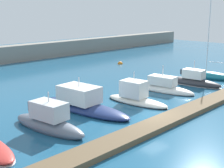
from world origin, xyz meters
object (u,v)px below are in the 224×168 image
Objects in this scene: motorboat_ivory_fifth at (136,97)px; motorboat_white_sixth at (165,88)px; sailboat_teal_eighth at (211,76)px; mooring_buoy_orange at (120,64)px; motorboat_charcoal_seventh at (192,81)px; motorboat_slate_third at (48,121)px; motorboat_navy_fourth at (83,103)px.

motorboat_ivory_fifth is 5.60m from motorboat_white_sixth.
sailboat_teal_eighth is 15.94m from mooring_buoy_orange.
motorboat_charcoal_seventh is 8.80× the size of mooring_buoy_orange.
motorboat_charcoal_seventh is 0.67× the size of sailboat_teal_eighth.
motorboat_ivory_fifth is at bearing 88.34° from motorboat_white_sixth.
sailboat_teal_eighth reaches higher than motorboat_white_sixth.
mooring_buoy_orange is at bearing -21.92° from motorboat_charcoal_seventh.
motorboat_ivory_fifth is at bearing -133.79° from mooring_buoy_orange.
sailboat_teal_eighth is at bearing -89.90° from mooring_buoy_orange.
motorboat_slate_third reaches higher than motorboat_white_sixth.
mooring_buoy_orange is (4.84, 16.01, -0.49)m from motorboat_charcoal_seventh.
motorboat_white_sixth is (15.50, 0.31, -0.26)m from motorboat_slate_third.
motorboat_slate_third is 20.38m from motorboat_charcoal_seventh.
sailboat_teal_eighth reaches higher than motorboat_charcoal_seventh.
motorboat_charcoal_seventh is at bearing -106.81° from mooring_buoy_orange.
sailboat_teal_eighth is at bearing -94.24° from motorboat_charcoal_seventh.
sailboat_teal_eighth is at bearing -95.62° from motorboat_ivory_fifth.
motorboat_charcoal_seventh reaches higher than mooring_buoy_orange.
motorboat_navy_fourth is 1.44× the size of motorboat_white_sixth.
motorboat_slate_third is 9.93m from motorboat_ivory_fifth.
mooring_buoy_orange is at bearing -6.09° from sailboat_teal_eighth.
motorboat_slate_third is at bearing 83.10° from motorboat_ivory_fifth.
motorboat_ivory_fifth is at bearing 83.84° from sailboat_teal_eighth.
motorboat_slate_third reaches higher than mooring_buoy_orange.
mooring_buoy_orange is (15.29, 15.95, -0.60)m from motorboat_ivory_fifth.
motorboat_slate_third is 1.00× the size of motorboat_charcoal_seventh.
motorboat_ivory_fifth is at bearing 84.51° from motorboat_charcoal_seventh.
motorboat_white_sixth is 4.91m from motorboat_charcoal_seventh.
motorboat_ivory_fifth is 0.63× the size of sailboat_teal_eighth.
motorboat_navy_fourth is 15.57m from motorboat_charcoal_seventh.
motorboat_slate_third is 29.73m from mooring_buoy_orange.
mooring_buoy_orange is at bearing -49.44° from motorboat_ivory_fifth.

